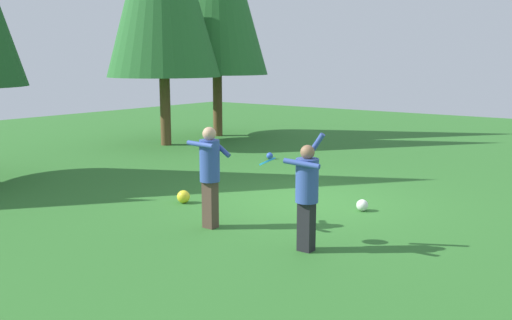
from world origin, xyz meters
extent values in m
plane|color=#2D6B28|center=(0.00, 0.00, 0.00)|extent=(40.00, 40.00, 0.00)
cube|color=black|center=(-2.61, -1.63, 0.38)|extent=(0.19, 0.22, 0.75)
cylinder|color=#334C9E|center=(-2.61, -1.63, 1.08)|extent=(0.34, 0.34, 0.65)
sphere|color=#8C6647|center=(-2.61, -1.63, 1.50)|extent=(0.21, 0.21, 0.21)
cylinder|color=#334C9E|center=(-2.80, -1.65, 1.36)|extent=(0.15, 0.57, 0.12)
cylinder|color=#334C9E|center=(-2.41, -1.60, 1.52)|extent=(0.13, 0.38, 0.51)
cube|color=#4C382D|center=(-2.58, 0.31, 0.40)|extent=(0.19, 0.22, 0.81)
cylinder|color=#334C9E|center=(-2.58, 0.31, 1.16)|extent=(0.34, 0.34, 0.70)
sphere|color=tan|center=(-2.58, 0.31, 1.62)|extent=(0.23, 0.23, 0.23)
cylinder|color=#334C9E|center=(-2.38, 0.29, 1.40)|extent=(0.13, 0.56, 0.37)
cylinder|color=#334C9E|center=(-2.78, 0.33, 1.46)|extent=(0.13, 0.60, 0.08)
cylinder|color=#2393D1|center=(-2.69, -0.97, 1.30)|extent=(0.32, 0.30, 0.15)
sphere|color=yellow|center=(-1.65, 1.85, 0.13)|extent=(0.26, 0.26, 0.26)
sphere|color=blue|center=(3.54, 3.45, 0.10)|extent=(0.19, 0.19, 0.19)
sphere|color=white|center=(-0.04, -1.28, 0.11)|extent=(0.22, 0.22, 0.22)
cylinder|color=brown|center=(3.69, 7.85, 2.07)|extent=(0.35, 0.35, 4.15)
cylinder|color=brown|center=(6.54, 8.01, 2.09)|extent=(0.35, 0.35, 4.18)
camera|label=1|loc=(-9.52, -5.90, 2.82)|focal=39.49mm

